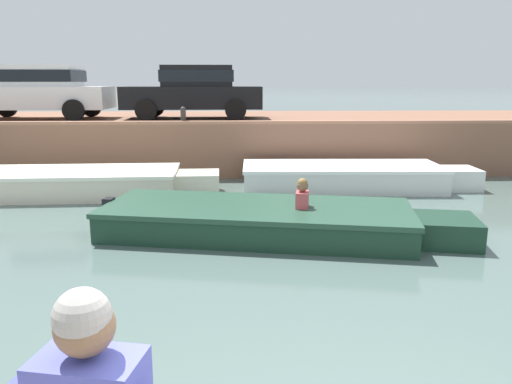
# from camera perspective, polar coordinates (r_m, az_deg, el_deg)

# --- Properties ---
(ground_plane) EXTENTS (400.00, 400.00, 0.00)m
(ground_plane) POSITION_cam_1_polar(r_m,az_deg,el_deg) (7.96, 3.23, -5.89)
(ground_plane) COLOR #4C605B
(far_quay_wall) EXTENTS (60.00, 6.00, 1.43)m
(far_quay_wall) POSITION_cam_1_polar(r_m,az_deg,el_deg) (16.10, 0.44, 6.11)
(far_quay_wall) COLOR brown
(far_quay_wall) RESTS_ON ground
(far_wall_coping) EXTENTS (60.00, 0.24, 0.08)m
(far_wall_coping) POSITION_cam_1_polar(r_m,az_deg,el_deg) (13.16, 1.03, 7.97)
(far_wall_coping) COLOR #9F6C52
(far_wall_coping) RESTS_ON far_quay_wall
(boat_moored_west_cream) EXTENTS (5.99, 1.98, 0.57)m
(boat_moored_west_cream) POSITION_cam_1_polar(r_m,az_deg,el_deg) (11.92, -19.82, 1.00)
(boat_moored_west_cream) COLOR silver
(boat_moored_west_cream) RESTS_ON ground
(boat_moored_central_white) EXTENTS (5.62, 2.00, 0.57)m
(boat_moored_central_white) POSITION_cam_1_polar(r_m,az_deg,el_deg) (12.13, 10.81, 1.73)
(boat_moored_central_white) COLOR white
(boat_moored_central_white) RESTS_ON ground
(motorboat_passing) EXTENTS (6.21, 2.81, 0.98)m
(motorboat_passing) POSITION_cam_1_polar(r_m,az_deg,el_deg) (8.31, 1.76, -3.27)
(motorboat_passing) COLOR #193828
(motorboat_passing) RESTS_ON ground
(car_leftmost_white) EXTENTS (4.21, 2.02, 1.54)m
(car_leftmost_white) POSITION_cam_1_polar(r_m,az_deg,el_deg) (16.19, -23.58, 10.66)
(car_leftmost_white) COLOR white
(car_leftmost_white) RESTS_ON far_quay_wall
(car_left_inner_black) EXTENTS (4.09, 2.03, 1.54)m
(car_left_inner_black) POSITION_cam_1_polar(r_m,az_deg,el_deg) (15.17, -7.04, 11.53)
(car_left_inner_black) COLOR black
(car_left_inner_black) RESTS_ON far_quay_wall
(mooring_bollard_mid) EXTENTS (0.15, 0.15, 0.44)m
(mooring_bollard_mid) POSITION_cam_1_polar(r_m,az_deg,el_deg) (13.33, -8.32, 8.76)
(mooring_bollard_mid) COLOR #2D2B28
(mooring_bollard_mid) RESTS_ON far_quay_wall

